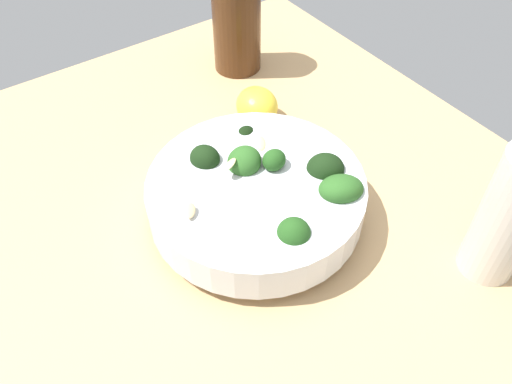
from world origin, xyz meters
TOP-DOWN VIEW (x-y plane):
  - ground_plane at (0.00, 0.00)cm, footprint 69.96×69.96cm
  - bowl_of_broccoli at (5.14, 1.90)cm, footprint 22.92×22.92cm
  - lemon_wedge at (-8.77, 11.43)cm, footprint 7.07×6.49cm
  - bottle_tall at (23.64, 16.98)cm, footprint 5.52×5.52cm
  - bottle_short at (-20.75, 16.41)cm, footprint 6.78×6.78cm

SIDE VIEW (x-z plane):
  - ground_plane at x=0.00cm, z-range -3.78..0.00cm
  - lemon_wedge at x=-8.77cm, z-range 0.00..4.62cm
  - bowl_of_broccoli at x=5.14cm, z-range -0.60..7.83cm
  - bottle_tall at x=23.64cm, z-range -0.67..16.27cm
  - bottle_short at x=-20.75cm, z-range -0.47..16.42cm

